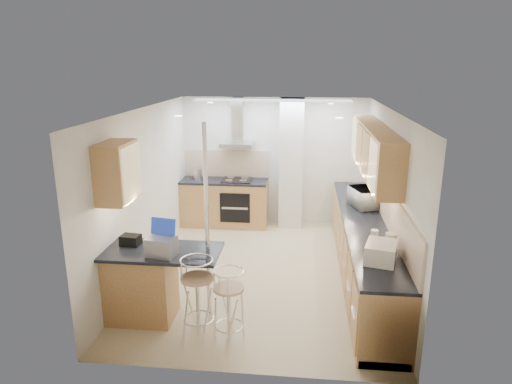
# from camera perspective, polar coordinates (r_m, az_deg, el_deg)

# --- Properties ---
(ground) EXTENTS (4.80, 4.80, 0.00)m
(ground) POSITION_cam_1_polar(r_m,az_deg,el_deg) (7.18, 0.82, -10.01)
(ground) COLOR tan
(ground) RESTS_ON ground
(room_shell) EXTENTS (3.64, 4.84, 2.51)m
(room_shell) POSITION_cam_1_polar(r_m,az_deg,el_deg) (7.00, 3.80, 2.68)
(room_shell) COLOR white
(room_shell) RESTS_ON ground
(right_counter) EXTENTS (0.63, 4.40, 0.92)m
(right_counter) POSITION_cam_1_polar(r_m,az_deg,el_deg) (7.03, 13.20, -6.94)
(right_counter) COLOR #9E6A3F
(right_counter) RESTS_ON ground
(back_counter) EXTENTS (1.70, 0.63, 0.92)m
(back_counter) POSITION_cam_1_polar(r_m,az_deg,el_deg) (9.07, -3.93, -1.30)
(back_counter) COLOR #9E6A3F
(back_counter) RESTS_ON ground
(peninsula) EXTENTS (1.47, 0.72, 0.94)m
(peninsula) POSITION_cam_1_polar(r_m,az_deg,el_deg) (5.90, -11.66, -11.29)
(peninsula) COLOR #9E6A3F
(peninsula) RESTS_ON ground
(microwave) EXTENTS (0.52, 0.64, 0.30)m
(microwave) POSITION_cam_1_polar(r_m,az_deg,el_deg) (7.43, 13.43, -0.69)
(microwave) COLOR silver
(microwave) RESTS_ON right_counter
(laptop) EXTENTS (0.36, 0.30, 0.23)m
(laptop) POSITION_cam_1_polar(r_m,az_deg,el_deg) (5.51, -11.75, -6.69)
(laptop) COLOR gray
(laptop) RESTS_ON peninsula
(bag) EXTENTS (0.25, 0.20, 0.13)m
(bag) POSITION_cam_1_polar(r_m,az_deg,el_deg) (5.93, -15.40, -5.80)
(bag) COLOR black
(bag) RESTS_ON peninsula
(bar_stool_near) EXTENTS (0.42, 0.42, 0.99)m
(bar_stool_near) POSITION_cam_1_polar(r_m,az_deg,el_deg) (5.50, -7.28, -12.98)
(bar_stool_near) COLOR tan
(bar_stool_near) RESTS_ON ground
(bar_stool_end) EXTENTS (0.50, 0.50, 0.91)m
(bar_stool_end) POSITION_cam_1_polar(r_m,az_deg,el_deg) (5.38, -3.40, -14.07)
(bar_stool_end) COLOR tan
(bar_stool_end) RESTS_ON ground
(jar_a) EXTENTS (0.16, 0.16, 0.18)m
(jar_a) POSITION_cam_1_polar(r_m,az_deg,el_deg) (7.73, 12.76, -0.49)
(jar_a) COLOR white
(jar_a) RESTS_ON right_counter
(jar_b) EXTENTS (0.15, 0.15, 0.16)m
(jar_b) POSITION_cam_1_polar(r_m,az_deg,el_deg) (7.55, 13.11, -0.99)
(jar_b) COLOR white
(jar_b) RESTS_ON right_counter
(jar_c) EXTENTS (0.15, 0.15, 0.22)m
(jar_c) POSITION_cam_1_polar(r_m,az_deg,el_deg) (5.83, 16.50, -5.99)
(jar_c) COLOR beige
(jar_c) RESTS_ON right_counter
(jar_d) EXTENTS (0.11, 0.11, 0.13)m
(jar_d) POSITION_cam_1_polar(r_m,az_deg,el_deg) (6.13, 14.60, -5.20)
(jar_d) COLOR silver
(jar_d) RESTS_ON right_counter
(bread_bin) EXTENTS (0.43, 0.50, 0.22)m
(bread_bin) POSITION_cam_1_polar(r_m,az_deg,el_deg) (5.49, 15.35, -7.28)
(bread_bin) COLOR white
(bread_bin) RESTS_ON right_counter
(kettle) EXTENTS (0.16, 0.16, 0.22)m
(kettle) POSITION_cam_1_polar(r_m,az_deg,el_deg) (9.01, -7.33, 2.23)
(kettle) COLOR #B5B8BA
(kettle) RESTS_ON back_counter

